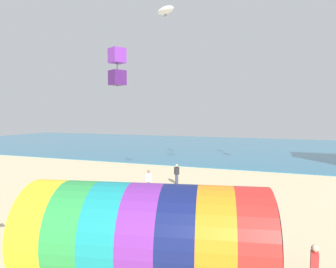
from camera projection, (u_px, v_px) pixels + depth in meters
name	position (u px, v px, depth m)	size (l,w,h in m)	color
sea	(250.00, 148.00, 48.58)	(120.00, 40.00, 0.10)	teal
giant_inflatable_tube	(147.00, 236.00, 9.61)	(8.20, 4.86, 3.35)	yellow
kite_white_parafoil	(165.00, 10.00, 19.80)	(1.64, 1.28, 0.84)	white
kite_purple_box	(117.00, 67.00, 12.64)	(0.78, 0.78, 1.64)	purple
bystander_near_water	(177.00, 174.00, 23.68)	(0.41, 0.41, 1.61)	#383D56
bystander_mid_beach	(149.00, 181.00, 21.06)	(0.41, 0.33, 1.66)	#726651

